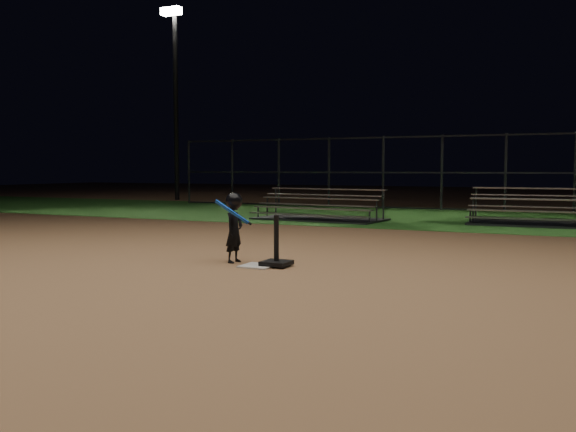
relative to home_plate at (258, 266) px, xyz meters
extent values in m
plane|color=#976A44|center=(0.00, 0.00, -0.01)|extent=(80.00, 80.00, 0.00)
cube|color=#255A1D|center=(0.00, 10.00, -0.01)|extent=(60.00, 8.00, 0.01)
cube|color=beige|center=(0.00, 0.00, 0.00)|extent=(0.45, 0.45, 0.02)
cube|color=black|center=(0.23, 0.11, 0.04)|extent=(0.38, 0.38, 0.06)
cylinder|color=black|center=(0.23, 0.11, 0.39)|extent=(0.07, 0.07, 0.65)
imported|color=black|center=(-0.51, 0.21, 0.45)|extent=(0.25, 0.35, 0.93)
sphere|color=black|center=(-0.51, 0.21, 0.90)|extent=(0.25, 0.25, 0.25)
cylinder|color=blue|center=(-0.46, 0.06, 0.75)|extent=(0.44, 0.33, 0.37)
cylinder|color=black|center=(-0.30, 0.18, 0.62)|extent=(0.17, 0.13, 0.14)
cube|color=#A1A1A6|center=(-2.25, 7.22, 0.33)|extent=(3.44, 0.49, 0.03)
cube|color=#A1A1A6|center=(-2.27, 6.98, 0.18)|extent=(3.44, 0.49, 0.03)
cube|color=#A1A1A6|center=(-2.21, 7.69, 0.57)|extent=(3.44, 0.49, 0.03)
cube|color=#A1A1A6|center=(-2.23, 7.45, 0.42)|extent=(3.44, 0.49, 0.03)
cube|color=#A1A1A6|center=(-2.17, 8.16, 0.81)|extent=(3.44, 0.49, 0.03)
cube|color=#A1A1A6|center=(-2.19, 7.92, 0.66)|extent=(3.44, 0.49, 0.03)
cube|color=#38383D|center=(-2.21, 7.69, 0.01)|extent=(3.56, 1.95, 0.05)
cube|color=#ACACB0|center=(3.46, 8.12, 0.36)|extent=(3.70, 0.28, 0.04)
cube|color=#ACACB0|center=(3.46, 7.86, 0.19)|extent=(3.70, 0.28, 0.03)
cube|color=#ACACB0|center=(3.45, 8.63, 0.62)|extent=(3.70, 0.28, 0.04)
cube|color=#ACACB0|center=(3.45, 8.37, 0.45)|extent=(3.70, 0.28, 0.03)
cube|color=#ACACB0|center=(3.44, 9.14, 0.88)|extent=(3.70, 0.28, 0.04)
cube|color=#ACACB0|center=(3.44, 8.88, 0.71)|extent=(3.70, 0.28, 0.03)
cube|color=#38383D|center=(3.45, 8.63, 0.02)|extent=(3.73, 1.86, 0.06)
cube|color=#38383D|center=(0.00, 13.00, 0.04)|extent=(20.00, 0.05, 0.05)
cube|color=#38383D|center=(0.00, 13.00, 1.24)|extent=(20.00, 0.05, 0.05)
cube|color=#38383D|center=(0.00, 13.00, 2.44)|extent=(20.00, 0.05, 0.05)
cylinder|color=#38383D|center=(-10.00, 13.00, 1.24)|extent=(0.08, 0.08, 2.50)
cylinder|color=#38383D|center=(-5.00, 13.00, 1.24)|extent=(0.08, 0.08, 2.50)
cylinder|color=#38383D|center=(0.00, 13.00, 1.24)|extent=(0.08, 0.08, 2.50)
cylinder|color=#2D2D30|center=(-12.00, 15.00, 3.99)|extent=(0.20, 0.20, 8.00)
cube|color=white|center=(-12.00, 14.75, 8.14)|extent=(0.90, 0.35, 0.30)
camera|label=1|loc=(4.03, -7.61, 1.37)|focal=38.35mm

